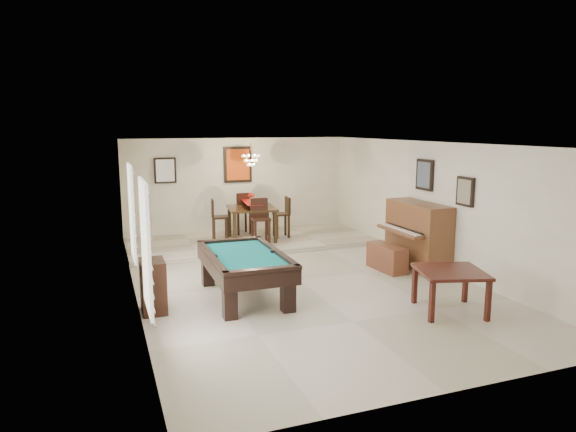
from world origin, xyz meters
TOP-DOWN VIEW (x-y plane):
  - ground_plane at (0.00, 0.00)m, footprint 6.00×9.00m
  - wall_back at (0.00, 4.50)m, footprint 6.00×0.04m
  - wall_front at (0.00, -4.50)m, footprint 6.00×0.04m
  - wall_left at (-3.00, 0.00)m, footprint 0.04×9.00m
  - wall_right at (3.00, 0.00)m, footprint 0.04×9.00m
  - ceiling at (0.00, 0.00)m, footprint 6.00×9.00m
  - dining_step at (0.00, 3.25)m, footprint 6.00×2.50m
  - window_left_front at (-2.97, -2.20)m, footprint 0.06×1.00m
  - window_left_rear at (-2.97, 0.60)m, footprint 0.06×1.00m
  - pool_table at (-1.23, -0.60)m, footprint 1.25×2.28m
  - square_table at (1.62, -2.40)m, footprint 1.24×1.24m
  - upright_piano at (2.53, 0.06)m, footprint 0.91×1.62m
  - piano_bench at (1.94, 0.02)m, footprint 0.45×0.98m
  - apothecary_chest at (-2.78, -0.78)m, footprint 0.37×0.56m
  - dining_table at (0.00, 3.21)m, footprint 1.26×1.26m
  - flower_vase at (0.00, 3.21)m, footprint 0.14×0.14m
  - dining_chair_south at (0.02, 2.49)m, footprint 0.45×0.45m
  - dining_chair_north at (-0.04, 3.98)m, footprint 0.44×0.44m
  - dining_chair_west at (-0.79, 3.25)m, footprint 0.44×0.44m
  - dining_chair_east at (0.79, 3.25)m, footprint 0.40×0.40m
  - chandelier at (0.00, 3.20)m, footprint 0.44×0.44m
  - back_painting at (0.00, 4.46)m, footprint 0.75×0.06m
  - back_mirror at (-1.90, 4.46)m, footprint 0.55×0.06m
  - right_picture_upper at (2.96, 0.30)m, footprint 0.06×0.55m
  - right_picture_lower at (2.96, -1.00)m, footprint 0.06×0.45m

SIDE VIEW (x-z plane):
  - ground_plane at x=0.00m, z-range -0.02..0.00m
  - dining_step at x=0.00m, z-range 0.00..0.12m
  - piano_bench at x=1.94m, z-range 0.00..0.53m
  - square_table at x=1.62m, z-range 0.00..0.68m
  - pool_table at x=-1.23m, z-range 0.00..0.75m
  - apothecary_chest at x=-2.78m, z-range 0.00..0.84m
  - dining_table at x=0.00m, z-range 0.12..1.06m
  - dining_chair_east at x=0.79m, z-range 0.12..1.14m
  - dining_chair_west at x=-0.79m, z-range 0.12..1.18m
  - dining_chair_north at x=-0.04m, z-range 0.12..1.22m
  - upright_piano at x=2.53m, z-range 0.00..1.35m
  - dining_chair_south at x=0.02m, z-range 0.12..1.24m
  - flower_vase at x=0.00m, z-range 1.06..1.29m
  - wall_back at x=0.00m, z-range 0.00..2.60m
  - wall_front at x=0.00m, z-range 0.00..2.60m
  - wall_left at x=-3.00m, z-range 0.00..2.60m
  - wall_right at x=3.00m, z-range 0.00..2.60m
  - window_left_front at x=-2.97m, z-range 0.55..2.25m
  - window_left_rear at x=-2.97m, z-range 0.55..2.25m
  - right_picture_lower at x=2.96m, z-range 1.42..1.98m
  - back_mirror at x=-1.90m, z-range 1.48..2.12m
  - back_painting at x=0.00m, z-range 1.42..2.38m
  - right_picture_upper at x=2.96m, z-range 1.57..2.23m
  - chandelier at x=0.00m, z-range 1.90..2.50m
  - ceiling at x=0.00m, z-range 2.58..2.62m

